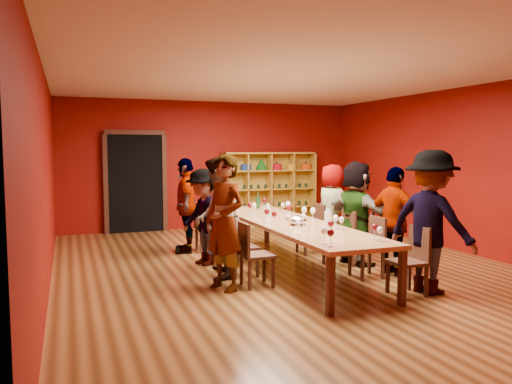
# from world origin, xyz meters

# --- Properties ---
(room_shell) EXTENTS (7.10, 9.10, 3.04)m
(room_shell) POSITION_xyz_m (0.00, 0.00, 1.50)
(room_shell) COLOR #553216
(room_shell) RESTS_ON ground
(tasting_table) EXTENTS (1.10, 4.50, 0.75)m
(tasting_table) POSITION_xyz_m (0.00, 0.00, 0.70)
(tasting_table) COLOR #A16B43
(tasting_table) RESTS_ON ground
(doorway) EXTENTS (1.40, 0.17, 2.30)m
(doorway) POSITION_xyz_m (-1.80, 4.43, 1.12)
(doorway) COLOR black
(doorway) RESTS_ON ground
(shelving_unit) EXTENTS (2.40, 0.40, 1.80)m
(shelving_unit) POSITION_xyz_m (1.40, 4.32, 0.98)
(shelving_unit) COLOR #BA8E29
(shelving_unit) RESTS_ON ground
(chair_person_left_1) EXTENTS (0.42, 0.42, 0.89)m
(chair_person_left_1) POSITION_xyz_m (-0.91, -0.74, 0.50)
(chair_person_left_1) COLOR black
(chair_person_left_1) RESTS_ON ground
(person_left_1) EXTENTS (0.71, 0.80, 1.81)m
(person_left_1) POSITION_xyz_m (-1.29, -0.74, 0.91)
(person_left_1) COLOR silver
(person_left_1) RESTS_ON ground
(chair_person_left_2) EXTENTS (0.42, 0.42, 0.89)m
(chair_person_left_2) POSITION_xyz_m (-0.91, -0.14, 0.50)
(chair_person_left_2) COLOR black
(chair_person_left_2) RESTS_ON ground
(person_left_2) EXTENTS (0.71, 0.97, 1.78)m
(person_left_2) POSITION_xyz_m (-1.21, -0.14, 0.89)
(person_left_2) COLOR #5D8CC0
(person_left_2) RESTS_ON ground
(chair_person_left_3) EXTENTS (0.42, 0.42, 0.89)m
(chair_person_left_3) POSITION_xyz_m (-0.91, 0.77, 0.50)
(chair_person_left_3) COLOR black
(chair_person_left_3) RESTS_ON ground
(person_left_3) EXTENTS (0.74, 1.09, 1.57)m
(person_left_3) POSITION_xyz_m (-1.18, 0.77, 0.78)
(person_left_3) COLOR pink
(person_left_3) RESTS_ON ground
(chair_person_left_4) EXTENTS (0.42, 0.42, 0.89)m
(chair_person_left_4) POSITION_xyz_m (-0.91, 1.83, 0.50)
(chair_person_left_4) COLOR black
(chair_person_left_4) RESTS_ON ground
(person_left_4) EXTENTS (0.69, 1.09, 1.72)m
(person_left_4) POSITION_xyz_m (-1.23, 1.83, 0.86)
(person_left_4) COLOR #C68589
(person_left_4) RESTS_ON ground
(chair_person_right_0) EXTENTS (0.42, 0.42, 0.89)m
(chair_person_right_0) POSITION_xyz_m (0.91, -1.82, 0.50)
(chair_person_right_0) COLOR black
(chair_person_right_0) RESTS_ON ground
(person_right_0) EXTENTS (0.86, 1.31, 1.87)m
(person_right_0) POSITION_xyz_m (1.19, -1.82, 0.94)
(person_right_0) COLOR #D18C96
(person_right_0) RESTS_ON ground
(chair_person_right_1) EXTENTS (0.42, 0.42, 0.89)m
(chair_person_right_1) POSITION_xyz_m (0.91, -0.88, 0.50)
(chair_person_right_1) COLOR black
(chair_person_right_1) RESTS_ON ground
(person_right_1) EXTENTS (0.65, 1.03, 1.62)m
(person_right_1) POSITION_xyz_m (1.32, -0.88, 0.81)
(person_right_1) COLOR #141C39
(person_right_1) RESTS_ON ground
(chair_person_right_2) EXTENTS (0.42, 0.42, 0.89)m
(chair_person_right_2) POSITION_xyz_m (0.91, -0.08, 0.50)
(chair_person_right_2) COLOR black
(chair_person_right_2) RESTS_ON ground
(person_right_2) EXTENTS (0.71, 1.62, 1.69)m
(person_right_2) POSITION_xyz_m (1.16, -0.08, 0.85)
(person_right_2) COLOR #505055
(person_right_2) RESTS_ON ground
(chair_person_right_3) EXTENTS (0.42, 0.42, 0.89)m
(chair_person_right_3) POSITION_xyz_m (0.91, 0.94, 0.50)
(chair_person_right_3) COLOR black
(chair_person_right_3) RESTS_ON ground
(person_right_3) EXTENTS (0.49, 0.82, 1.60)m
(person_right_3) POSITION_xyz_m (1.28, 0.94, 0.80)
(person_right_3) COLOR #121333
(person_right_3) RESTS_ON ground
(wine_glass_0) EXTENTS (0.08, 0.08, 0.21)m
(wine_glass_0) POSITION_xyz_m (-0.37, -1.81, 0.90)
(wine_glass_0) COLOR white
(wine_glass_0) RESTS_ON tasting_table
(wine_glass_1) EXTENTS (0.09, 0.09, 0.22)m
(wine_glass_1) POSITION_xyz_m (0.27, 0.04, 0.91)
(wine_glass_1) COLOR white
(wine_glass_1) RESTS_ON tasting_table
(wine_glass_2) EXTENTS (0.07, 0.07, 0.18)m
(wine_glass_2) POSITION_xyz_m (-0.38, -1.08, 0.88)
(wine_glass_2) COLOR white
(wine_glass_2) RESTS_ON tasting_table
(wine_glass_3) EXTENTS (0.09, 0.09, 0.22)m
(wine_glass_3) POSITION_xyz_m (-0.27, 0.88, 0.91)
(wine_glass_3) COLOR white
(wine_glass_3) RESTS_ON tasting_table
(wine_glass_4) EXTENTS (0.09, 0.09, 0.21)m
(wine_glass_4) POSITION_xyz_m (0.18, 0.43, 0.90)
(wine_glass_4) COLOR white
(wine_glass_4) RESTS_ON tasting_table
(wine_glass_5) EXTENTS (0.08, 0.08, 0.21)m
(wine_glass_5) POSITION_xyz_m (-0.38, -1.96, 0.90)
(wine_glass_5) COLOR white
(wine_glass_5) RESTS_ON tasting_table
(wine_glass_6) EXTENTS (0.09, 0.09, 0.22)m
(wine_glass_6) POSITION_xyz_m (0.36, -0.09, 0.91)
(wine_glass_6) COLOR white
(wine_glass_6) RESTS_ON tasting_table
(wine_glass_7) EXTENTS (0.07, 0.07, 0.19)m
(wine_glass_7) POSITION_xyz_m (0.35, -0.97, 0.88)
(wine_glass_7) COLOR white
(wine_glass_7) RESTS_ON tasting_table
(wine_glass_8) EXTENTS (0.07, 0.07, 0.18)m
(wine_glass_8) POSITION_xyz_m (0.35, 1.06, 0.88)
(wine_glass_8) COLOR white
(wine_glass_8) RESTS_ON tasting_table
(wine_glass_9) EXTENTS (0.07, 0.07, 0.18)m
(wine_glass_9) POSITION_xyz_m (-0.32, 1.90, 0.88)
(wine_glass_9) COLOR white
(wine_glass_9) RESTS_ON tasting_table
(wine_glass_10) EXTENTS (0.09, 0.09, 0.21)m
(wine_glass_10) POSITION_xyz_m (-0.35, -0.72, 0.90)
(wine_glass_10) COLOR white
(wine_glass_10) RESTS_ON tasting_table
(wine_glass_11) EXTENTS (0.08, 0.08, 0.20)m
(wine_glass_11) POSITION_xyz_m (0.33, -0.84, 0.89)
(wine_glass_11) COLOR white
(wine_glass_11) RESTS_ON tasting_table
(wine_glass_12) EXTENTS (0.09, 0.09, 0.22)m
(wine_glass_12) POSITION_xyz_m (0.36, 0.86, 0.91)
(wine_glass_12) COLOR white
(wine_glass_12) RESTS_ON tasting_table
(wine_glass_13) EXTENTS (0.07, 0.07, 0.18)m
(wine_glass_13) POSITION_xyz_m (0.32, 1.91, 0.88)
(wine_glass_13) COLOR white
(wine_glass_13) RESTS_ON tasting_table
(wine_glass_14) EXTENTS (0.08, 0.08, 0.20)m
(wine_glass_14) POSITION_xyz_m (-0.33, -0.15, 0.90)
(wine_glass_14) COLOR white
(wine_glass_14) RESTS_ON tasting_table
(wine_glass_15) EXTENTS (0.08, 0.08, 0.19)m
(wine_glass_15) POSITION_xyz_m (0.01, -1.28, 0.89)
(wine_glass_15) COLOR white
(wine_glass_15) RESTS_ON tasting_table
(wine_glass_16) EXTENTS (0.09, 0.09, 0.21)m
(wine_glass_16) POSITION_xyz_m (-0.35, 0.09, 0.90)
(wine_glass_16) COLOR white
(wine_glass_16) RESTS_ON tasting_table
(wine_glass_17) EXTENTS (0.09, 0.09, 0.21)m
(wine_glass_17) POSITION_xyz_m (-0.30, 0.98, 0.91)
(wine_glass_17) COLOR white
(wine_glass_17) RESTS_ON tasting_table
(wine_glass_18) EXTENTS (0.07, 0.07, 0.18)m
(wine_glass_18) POSITION_xyz_m (0.35, -1.90, 0.88)
(wine_glass_18) COLOR white
(wine_glass_18) RESTS_ON tasting_table
(wine_glass_19) EXTENTS (0.08, 0.08, 0.20)m
(wine_glass_19) POSITION_xyz_m (0.34, -1.79, 0.90)
(wine_glass_19) COLOR white
(wine_glass_19) RESTS_ON tasting_table
(wine_glass_20) EXTENTS (0.08, 0.08, 0.19)m
(wine_glass_20) POSITION_xyz_m (0.28, 1.77, 0.89)
(wine_glass_20) COLOR white
(wine_glass_20) RESTS_ON tasting_table
(wine_glass_21) EXTENTS (0.08, 0.08, 0.19)m
(wine_glass_21) POSITION_xyz_m (-0.02, -0.52, 0.89)
(wine_glass_21) COLOR white
(wine_glass_21) RESTS_ON tasting_table
(wine_glass_22) EXTENTS (0.07, 0.07, 0.18)m
(wine_glass_22) POSITION_xyz_m (-0.31, 1.64, 0.88)
(wine_glass_22) COLOR white
(wine_glass_22) RESTS_ON tasting_table
(spittoon_bowl) EXTENTS (0.28, 0.28, 0.15)m
(spittoon_bowl) POSITION_xyz_m (-0.03, -0.33, 0.81)
(spittoon_bowl) COLOR silver
(spittoon_bowl) RESTS_ON tasting_table
(carafe_a) EXTENTS (0.10, 0.10, 0.24)m
(carafe_a) POSITION_xyz_m (-0.17, 0.51, 0.86)
(carafe_a) COLOR white
(carafe_a) RESTS_ON tasting_table
(carafe_b) EXTENTS (0.14, 0.14, 0.28)m
(carafe_b) POSITION_xyz_m (0.28, -0.71, 0.87)
(carafe_b) COLOR white
(carafe_b) RESTS_ON tasting_table
(wine_bottle) EXTENTS (0.09, 0.09, 0.30)m
(wine_bottle) POSITION_xyz_m (0.15, 1.78, 0.86)
(wine_bottle) COLOR #14371B
(wine_bottle) RESTS_ON tasting_table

